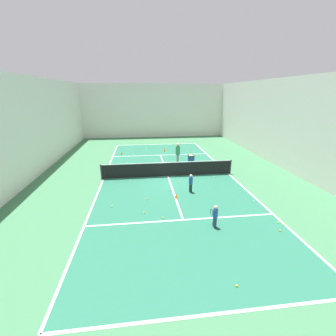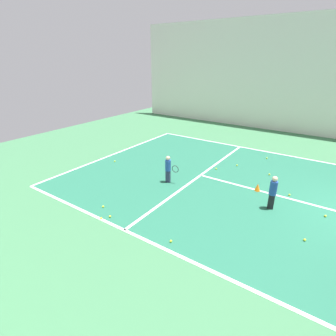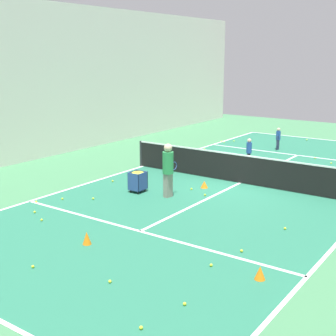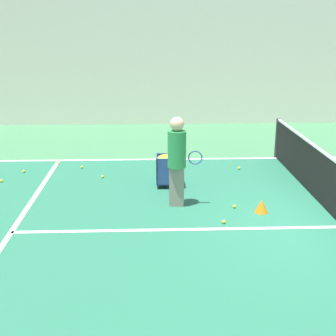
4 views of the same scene
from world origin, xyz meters
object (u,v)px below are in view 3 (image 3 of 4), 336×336
ball_cart (138,178)px  training_cone_0 (204,184)px  tennis_net (241,168)px  player_near_baseline (278,137)px  coach_at_net (168,167)px  training_cone_1 (260,273)px  child_midcourt (249,150)px

ball_cart → training_cone_0: bearing=-132.8°
tennis_net → ball_cart: size_ratio=12.89×
tennis_net → player_near_baseline: 6.76m
tennis_net → coach_at_net: 3.19m
player_near_baseline → ball_cart: 9.76m
tennis_net → training_cone_1: bearing=119.8°
training_cone_0 → training_cone_1: bearing=130.7°
child_midcourt → training_cone_1: bearing=12.6°
coach_at_net → ball_cart: 1.30m
player_near_baseline → training_cone_0: size_ratio=4.18×
ball_cart → training_cone_0: (-1.62, -1.75, -0.38)m
training_cone_0 → coach_at_net: bearing=75.0°
tennis_net → training_cone_1: 7.60m
child_midcourt → training_cone_1: 10.58m
child_midcourt → training_cone_1: (-4.81, 9.41, -0.50)m
tennis_net → ball_cart: bearing=52.2°
tennis_net → player_near_baseline: (1.29, -6.64, 0.06)m
tennis_net → training_cone_1: tennis_net is taller
training_cone_0 → training_cone_1: size_ratio=0.87×
training_cone_1 → training_cone_0: bearing=-49.3°
player_near_baseline → ball_cart: (1.08, 9.69, -0.12)m
child_midcourt → player_near_baseline: bearing=169.3°
player_near_baseline → ball_cart: size_ratio=1.49×
child_midcourt → training_cone_0: (-0.28, 4.14, -0.53)m
ball_cart → training_cone_1: ball_cart is taller
tennis_net → coach_at_net: size_ratio=5.22×
coach_at_net → training_cone_1: bearing=-120.0°
player_near_baseline → training_cone_1: player_near_baseline is taller
player_near_baseline → coach_at_net: 9.57m
child_midcourt → tennis_net: bearing=5.5°
player_near_baseline → child_midcourt: (-0.26, 3.81, 0.03)m
training_cone_0 → tennis_net: bearing=-119.8°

